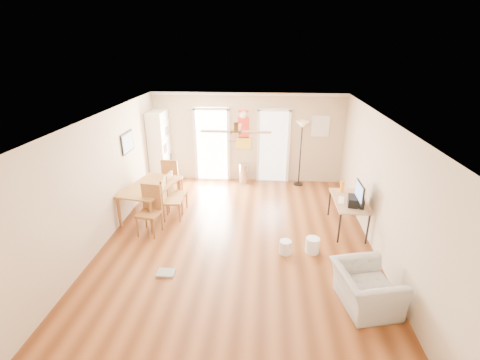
# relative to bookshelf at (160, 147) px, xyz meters

# --- Properties ---
(floor) EXTENTS (7.00, 7.00, 0.00)m
(floor) POSITION_rel_bookshelf_xyz_m (2.52, -3.16, -1.06)
(floor) COLOR brown
(floor) RESTS_ON ground
(ceiling) EXTENTS (5.50, 7.00, 0.00)m
(ceiling) POSITION_rel_bookshelf_xyz_m (2.52, -3.16, 1.54)
(ceiling) COLOR silver
(ceiling) RESTS_ON floor
(wall_back) EXTENTS (5.50, 0.04, 2.60)m
(wall_back) POSITION_rel_bookshelf_xyz_m (2.52, 0.34, 0.24)
(wall_back) COLOR beige
(wall_back) RESTS_ON floor
(wall_front) EXTENTS (5.50, 0.04, 2.60)m
(wall_front) POSITION_rel_bookshelf_xyz_m (2.52, -6.66, 0.24)
(wall_front) COLOR beige
(wall_front) RESTS_ON floor
(wall_left) EXTENTS (0.04, 7.00, 2.60)m
(wall_left) POSITION_rel_bookshelf_xyz_m (-0.23, -3.16, 0.24)
(wall_left) COLOR beige
(wall_left) RESTS_ON floor
(wall_right) EXTENTS (0.04, 7.00, 2.60)m
(wall_right) POSITION_rel_bookshelf_xyz_m (5.27, -3.16, 0.24)
(wall_right) COLOR beige
(wall_right) RESTS_ON floor
(crown_molding) EXTENTS (5.50, 7.00, 0.08)m
(crown_molding) POSITION_rel_bookshelf_xyz_m (2.52, -3.16, 1.50)
(crown_molding) COLOR white
(crown_molding) RESTS_ON wall_back
(kitchen_doorway) EXTENTS (0.90, 0.10, 2.10)m
(kitchen_doorway) POSITION_rel_bookshelf_xyz_m (1.47, 0.32, -0.01)
(kitchen_doorway) COLOR white
(kitchen_doorway) RESTS_ON wall_back
(bathroom_doorway) EXTENTS (0.80, 0.10, 2.10)m
(bathroom_doorway) POSITION_rel_bookshelf_xyz_m (3.27, 0.32, -0.01)
(bathroom_doorway) COLOR white
(bathroom_doorway) RESTS_ON wall_back
(wall_decal) EXTENTS (0.46, 0.03, 1.10)m
(wall_decal) POSITION_rel_bookshelf_xyz_m (2.39, 0.32, 0.49)
(wall_decal) COLOR red
(wall_decal) RESTS_ON wall_back
(ac_grille) EXTENTS (0.50, 0.04, 0.60)m
(ac_grille) POSITION_rel_bookshelf_xyz_m (4.57, 0.31, 0.64)
(ac_grille) COLOR white
(ac_grille) RESTS_ON wall_back
(framed_poster) EXTENTS (0.04, 0.66, 0.48)m
(framed_poster) POSITION_rel_bookshelf_xyz_m (-0.21, -1.76, 0.64)
(framed_poster) COLOR black
(framed_poster) RESTS_ON wall_left
(ceiling_fan) EXTENTS (1.24, 1.24, 0.20)m
(ceiling_fan) POSITION_rel_bookshelf_xyz_m (2.52, -3.46, 1.37)
(ceiling_fan) COLOR #593819
(ceiling_fan) RESTS_ON ceiling
(bookshelf) EXTENTS (0.58, 1.01, 2.12)m
(bookshelf) POSITION_rel_bookshelf_xyz_m (0.00, 0.00, 0.00)
(bookshelf) COLOR white
(bookshelf) RESTS_ON floor
(dining_table) EXTENTS (1.22, 1.70, 0.77)m
(dining_table) POSITION_rel_bookshelf_xyz_m (0.37, -2.15, -0.67)
(dining_table) COLOR #AD7C38
(dining_table) RESTS_ON floor
(dining_chair_right_a) EXTENTS (0.44, 0.44, 0.96)m
(dining_chair_right_a) POSITION_rel_bookshelf_xyz_m (0.92, -1.83, -0.58)
(dining_chair_right_a) COLOR olive
(dining_chair_right_a) RESTS_ON floor
(dining_chair_right_b) EXTENTS (0.45, 0.45, 1.02)m
(dining_chair_right_b) POSITION_rel_bookshelf_xyz_m (0.92, -2.27, -0.55)
(dining_chair_right_b) COLOR #A67735
(dining_chair_right_b) RESTS_ON floor
(dining_chair_near) EXTENTS (0.51, 0.51, 1.08)m
(dining_chair_near) POSITION_rel_bookshelf_xyz_m (0.58, -2.98, -0.52)
(dining_chair_near) COLOR #A36634
(dining_chair_near) RESTS_ON floor
(dining_chair_far) EXTENTS (0.46, 0.46, 1.06)m
(dining_chair_far) POSITION_rel_bookshelf_xyz_m (0.58, -0.95, -0.53)
(dining_chair_far) COLOR olive
(dining_chair_far) RESTS_ON floor
(trash_can) EXTENTS (0.28, 0.28, 0.59)m
(trash_can) POSITION_rel_bookshelf_xyz_m (2.42, 0.08, -0.76)
(trash_can) COLOR #B4B4B6
(trash_can) RESTS_ON floor
(torchiere_lamp) EXTENTS (0.40, 0.40, 1.88)m
(torchiere_lamp) POSITION_rel_bookshelf_xyz_m (4.04, 0.06, -0.12)
(torchiere_lamp) COLOR black
(torchiere_lamp) RESTS_ON floor
(computer_desk) EXTENTS (0.65, 1.30, 0.70)m
(computer_desk) POSITION_rel_bookshelf_xyz_m (4.89, -2.43, -0.71)
(computer_desk) COLOR tan
(computer_desk) RESTS_ON floor
(imac) EXTENTS (0.22, 0.59, 0.55)m
(imac) POSITION_rel_bookshelf_xyz_m (4.99, -2.79, -0.09)
(imac) COLOR black
(imac) RESTS_ON computer_desk
(keyboard) EXTENTS (0.20, 0.37, 0.01)m
(keyboard) POSITION_rel_bookshelf_xyz_m (4.72, -2.46, -0.35)
(keyboard) COLOR white
(keyboard) RESTS_ON computer_desk
(printer) EXTENTS (0.38, 0.42, 0.19)m
(printer) POSITION_rel_bookshelf_xyz_m (4.97, -2.68, -0.26)
(printer) COLOR black
(printer) RESTS_ON computer_desk
(orange_bottle) EXTENTS (0.10, 0.10, 0.26)m
(orange_bottle) POSITION_rel_bookshelf_xyz_m (4.82, -1.98, -0.23)
(orange_bottle) COLOR orange
(orange_bottle) RESTS_ON computer_desk
(wastebasket_a) EXTENTS (0.30, 0.30, 0.28)m
(wastebasket_a) POSITION_rel_bookshelf_xyz_m (3.49, -3.53, -0.92)
(wastebasket_a) COLOR white
(wastebasket_a) RESTS_ON floor
(wastebasket_b) EXTENTS (0.28, 0.28, 0.32)m
(wastebasket_b) POSITION_rel_bookshelf_xyz_m (4.03, -3.45, -0.90)
(wastebasket_b) COLOR white
(wastebasket_b) RESTS_ON floor
(floor_cloth) EXTENTS (0.32, 0.25, 0.04)m
(floor_cloth) POSITION_rel_bookshelf_xyz_m (1.31, -4.36, -1.04)
(floor_cloth) COLOR gray
(floor_cloth) RESTS_ON floor
(armchair) EXTENTS (1.06, 1.16, 0.64)m
(armchair) POSITION_rel_bookshelf_xyz_m (4.67, -4.87, -0.74)
(armchair) COLOR #B0AFAA
(armchair) RESTS_ON floor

